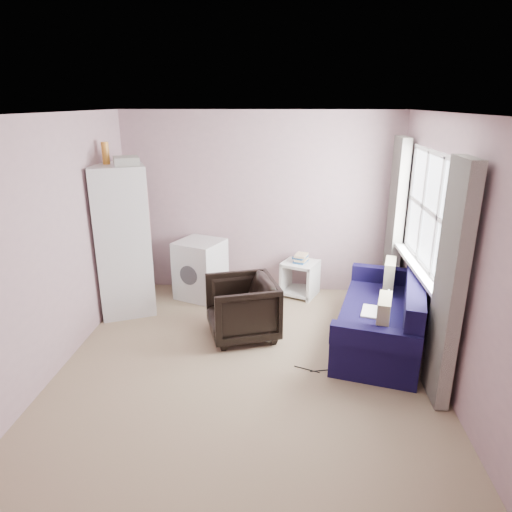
{
  "coord_description": "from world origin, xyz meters",
  "views": [
    {
      "loc": [
        0.39,
        -4.09,
        2.6
      ],
      "look_at": [
        0.05,
        0.6,
        1.0
      ],
      "focal_mm": 32.0,
      "sensor_mm": 36.0,
      "label": 1
    }
  ],
  "objects_px": {
    "fridge": "(122,239)",
    "washing_machine": "(200,268)",
    "armchair": "(242,305)",
    "side_table": "(300,276)",
    "sofa": "(385,318)"
  },
  "relations": [
    {
      "from": "fridge",
      "to": "washing_machine",
      "type": "distance_m",
      "value": 1.14
    },
    {
      "from": "armchair",
      "to": "side_table",
      "type": "bearing_deg",
      "value": 132.85
    },
    {
      "from": "washing_machine",
      "to": "side_table",
      "type": "height_order",
      "value": "washing_machine"
    },
    {
      "from": "washing_machine",
      "to": "fridge",
      "type": "bearing_deg",
      "value": -127.71
    },
    {
      "from": "armchair",
      "to": "fridge",
      "type": "xyz_separation_m",
      "value": [
        -1.56,
        0.59,
        0.58
      ]
    },
    {
      "from": "fridge",
      "to": "sofa",
      "type": "bearing_deg",
      "value": -35.1
    },
    {
      "from": "fridge",
      "to": "sofa",
      "type": "distance_m",
      "value": 3.31
    },
    {
      "from": "washing_machine",
      "to": "sofa",
      "type": "xyz_separation_m",
      "value": [
        2.3,
        -1.14,
        -0.12
      ]
    },
    {
      "from": "side_table",
      "to": "sofa",
      "type": "distance_m",
      "value": 1.58
    },
    {
      "from": "fridge",
      "to": "side_table",
      "type": "height_order",
      "value": "fridge"
    },
    {
      "from": "sofa",
      "to": "washing_machine",
      "type": "bearing_deg",
      "value": 167.69
    },
    {
      "from": "washing_machine",
      "to": "side_table",
      "type": "xyz_separation_m",
      "value": [
        1.38,
        0.14,
        -0.13
      ]
    },
    {
      "from": "fridge",
      "to": "washing_machine",
      "type": "relative_size",
      "value": 2.67
    },
    {
      "from": "armchair",
      "to": "side_table",
      "type": "distance_m",
      "value": 1.42
    },
    {
      "from": "fridge",
      "to": "sofa",
      "type": "relative_size",
      "value": 1.07
    }
  ]
}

